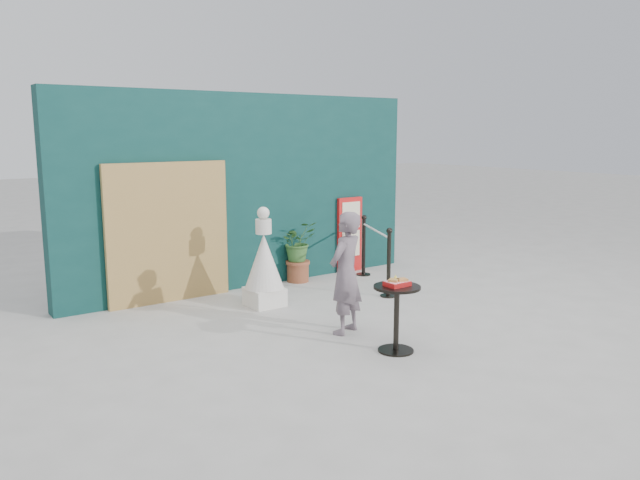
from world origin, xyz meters
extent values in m
plane|color=#ADAAA5|center=(0.00, 0.00, 0.00)|extent=(60.00, 60.00, 0.00)
cube|color=#0A302F|center=(0.00, 3.15, 1.50)|extent=(6.00, 0.30, 3.00)
cube|color=tan|center=(-1.40, 2.94, 1.00)|extent=(1.80, 0.08, 2.00)
imported|color=slate|center=(-0.24, 0.34, 0.74)|extent=(0.64, 0.54, 1.49)
cube|color=red|center=(1.90, 2.96, 0.65)|extent=(0.50, 0.06, 1.30)
cube|color=beige|center=(1.90, 2.92, 1.00)|extent=(0.38, 0.02, 0.45)
cube|color=beige|center=(1.90, 2.92, 0.50)|extent=(0.38, 0.02, 0.45)
cube|color=red|center=(1.90, 2.92, 0.15)|extent=(0.38, 0.02, 0.18)
cube|color=silver|center=(-0.42, 1.95, 0.13)|extent=(0.47, 0.47, 0.26)
cone|color=silver|center=(-0.42, 1.95, 0.64)|extent=(0.55, 0.55, 0.77)
cylinder|color=silver|center=(-0.42, 1.95, 1.13)|extent=(0.22, 0.22, 0.20)
sphere|color=silver|center=(-0.42, 1.95, 1.31)|extent=(0.17, 0.17, 0.17)
cylinder|color=black|center=(-0.19, -0.51, 0.01)|extent=(0.40, 0.40, 0.02)
cylinder|color=black|center=(-0.19, -0.51, 0.36)|extent=(0.06, 0.06, 0.72)
cylinder|color=black|center=(-0.19, -0.51, 0.73)|extent=(0.52, 0.52, 0.03)
cube|color=#B11213|center=(-0.19, -0.51, 0.78)|extent=(0.26, 0.19, 0.05)
cube|color=red|center=(-0.19, -0.51, 0.80)|extent=(0.24, 0.17, 0.00)
cube|color=tan|center=(-0.23, -0.50, 0.82)|extent=(0.15, 0.14, 0.02)
cube|color=#D5894E|center=(-0.14, -0.53, 0.82)|extent=(0.13, 0.13, 0.02)
cone|color=#FFF143|center=(-0.17, -0.46, 0.83)|extent=(0.06, 0.06, 0.06)
cylinder|color=brown|center=(0.75, 2.86, 0.15)|extent=(0.35, 0.35, 0.29)
cylinder|color=#974731|center=(0.75, 2.86, 0.32)|extent=(0.39, 0.39, 0.05)
imported|color=#336129|center=(0.75, 2.86, 0.67)|extent=(0.58, 0.50, 0.65)
cylinder|color=black|center=(1.32, 1.29, 0.01)|extent=(0.24, 0.24, 0.02)
cylinder|color=black|center=(1.32, 1.29, 0.48)|extent=(0.06, 0.06, 0.96)
sphere|color=black|center=(1.32, 1.29, 0.99)|extent=(0.09, 0.09, 0.09)
cylinder|color=black|center=(1.92, 2.59, 0.01)|extent=(0.24, 0.24, 0.02)
cylinder|color=black|center=(1.92, 2.59, 0.48)|extent=(0.06, 0.06, 0.96)
sphere|color=black|center=(1.92, 2.59, 0.99)|extent=(0.09, 0.09, 0.09)
cylinder|color=silver|center=(1.62, 1.94, 0.88)|extent=(0.63, 1.31, 0.03)
camera|label=1|loc=(-4.75, -5.41, 2.42)|focal=35.00mm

